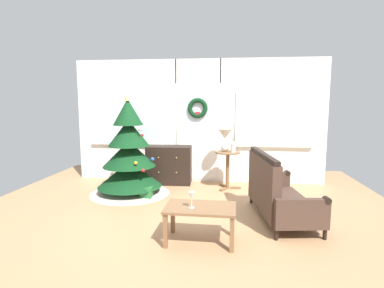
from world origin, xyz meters
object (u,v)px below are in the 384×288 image
(dresser_cabinet, at_px, (169,165))
(table_lamp, at_px, (225,137))
(settee_sofa, at_px, (276,193))
(christmas_tree, at_px, (129,159))
(gift_box, at_px, (147,193))
(side_table, at_px, (228,163))
(wine_glass, at_px, (192,196))
(flower_vase, at_px, (233,146))
(coffee_table, at_px, (200,212))

(dresser_cabinet, height_order, table_lamp, table_lamp)
(dresser_cabinet, distance_m, settee_sofa, 2.57)
(christmas_tree, bearing_deg, gift_box, -35.06)
(gift_box, bearing_deg, side_table, 29.35)
(settee_sofa, height_order, wine_glass, settee_sofa)
(christmas_tree, bearing_deg, side_table, 16.19)
(flower_vase, xyz_separation_m, wine_glass, (-0.52, -2.36, -0.26))
(side_table, xyz_separation_m, flower_vase, (0.10, -0.06, 0.33))
(side_table, distance_m, wine_glass, 2.46)
(dresser_cabinet, xyz_separation_m, flower_vase, (1.30, -0.31, 0.45))
(christmas_tree, distance_m, coffee_table, 2.37)
(side_table, bearing_deg, table_lamp, 146.31)
(coffee_table, bearing_deg, table_lamp, 83.81)
(dresser_cabinet, bearing_deg, settee_sofa, -42.80)
(table_lamp, height_order, coffee_table, table_lamp)
(settee_sofa, xyz_separation_m, wine_glass, (-1.11, -0.93, 0.20))
(dresser_cabinet, distance_m, coffee_table, 2.76)
(dresser_cabinet, height_order, side_table, dresser_cabinet)
(gift_box, bearing_deg, coffee_table, -55.46)
(settee_sofa, height_order, side_table, settee_sofa)
(coffee_table, xyz_separation_m, gift_box, (-1.08, 1.57, -0.27))
(settee_sofa, relative_size, table_lamp, 3.65)
(table_lamp, bearing_deg, wine_glass, -98.25)
(dresser_cabinet, bearing_deg, wine_glass, -73.76)
(wine_glass, bearing_deg, christmas_tree, 125.73)
(side_table, distance_m, flower_vase, 0.35)
(flower_vase, height_order, gift_box, flower_vase)
(table_lamp, bearing_deg, dresser_cabinet, 169.34)
(flower_vase, bearing_deg, dresser_cabinet, 166.39)
(side_table, xyz_separation_m, wine_glass, (-0.42, -2.42, 0.07))
(dresser_cabinet, distance_m, gift_box, 1.10)
(settee_sofa, distance_m, gift_box, 2.22)
(settee_sofa, distance_m, side_table, 1.65)
(table_lamp, xyz_separation_m, flower_vase, (0.16, -0.10, -0.17))
(side_table, height_order, table_lamp, table_lamp)
(settee_sofa, relative_size, side_table, 2.21)
(side_table, xyz_separation_m, coffee_table, (-0.32, -2.36, -0.14))
(flower_vase, bearing_deg, gift_box, -154.13)
(settee_sofa, relative_size, coffee_table, 1.89)
(christmas_tree, distance_m, side_table, 1.87)
(christmas_tree, relative_size, dresser_cabinet, 1.99)
(wine_glass, bearing_deg, side_table, 80.23)
(christmas_tree, height_order, wine_glass, christmas_tree)
(side_table, xyz_separation_m, table_lamp, (-0.06, 0.04, 0.50))
(table_lamp, distance_m, coffee_table, 2.50)
(gift_box, bearing_deg, christmas_tree, 144.94)
(flower_vase, distance_m, gift_box, 1.83)
(christmas_tree, xyz_separation_m, side_table, (1.79, 0.52, -0.12))
(table_lamp, xyz_separation_m, wine_glass, (-0.36, -2.46, -0.43))
(christmas_tree, height_order, gift_box, christmas_tree)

